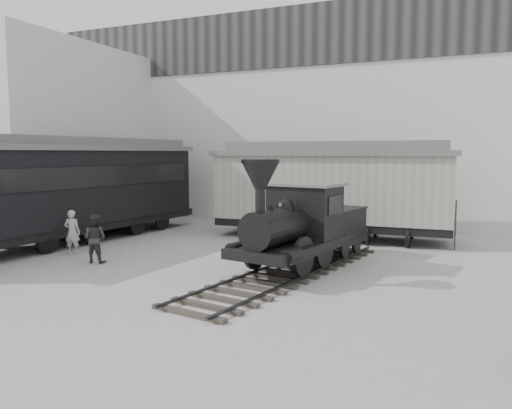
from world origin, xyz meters
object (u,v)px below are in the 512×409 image
at_px(locomotive, 300,230).
at_px(visitor_b, 95,238).
at_px(passenger_coach, 60,190).
at_px(visitor_a, 72,232).
at_px(boxcar, 332,188).

relative_size(locomotive, visitor_b, 5.98).
xyz_separation_m(locomotive, visitor_b, (-6.66, -1.67, -0.43)).
bearing_deg(visitor_b, locomotive, -174.38).
bearing_deg(locomotive, passenger_coach, -172.94).
height_order(passenger_coach, visitor_a, passenger_coach).
height_order(boxcar, visitor_b, boxcar).
distance_m(boxcar, passenger_coach, 11.23).
xyz_separation_m(passenger_coach, visitor_b, (3.64, -2.23, -1.38)).
height_order(locomotive, visitor_a, locomotive).
xyz_separation_m(boxcar, passenger_coach, (-9.73, -5.62, 0.02)).
distance_m(locomotive, passenger_coach, 10.36).
bearing_deg(boxcar, locomotive, -86.42).
xyz_separation_m(locomotive, boxcar, (-0.57, 6.18, 0.93)).
bearing_deg(locomotive, visitor_a, -164.13).
relative_size(boxcar, visitor_a, 6.32).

